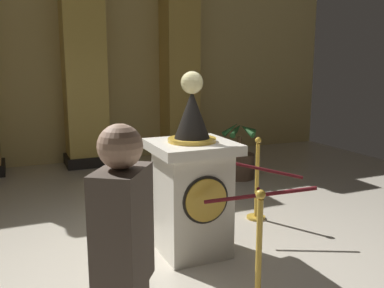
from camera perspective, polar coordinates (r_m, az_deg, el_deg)
ground_plane at (r=4.45m, az=-4.00°, el=-15.24°), size 11.42×11.42×0.00m
back_wall at (r=8.73m, az=-15.03°, el=10.55°), size 11.42×0.16×3.93m
pedestal_clock at (r=4.30m, az=0.02°, el=-5.64°), size 0.82×0.82×1.89m
stanchion_near at (r=3.55m, az=9.07°, el=-16.28°), size 0.24×0.24×0.99m
stanchion_far at (r=5.39m, az=8.85°, el=-6.30°), size 0.24×0.24×1.06m
velvet_rope at (r=4.32m, az=9.10°, el=-4.94°), size 1.40×1.41×0.22m
column_right at (r=8.89m, az=-1.78°, el=10.32°), size 0.82×0.82×3.77m
column_centre_rear at (r=8.37m, az=-14.62°, el=9.95°), size 0.92×0.92×3.77m
potted_palm_right at (r=7.28m, az=6.45°, el=-2.38°), size 0.64×0.65×1.02m
bystander_guest at (r=2.27m, az=-9.25°, el=-17.19°), size 0.38×0.42×1.67m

